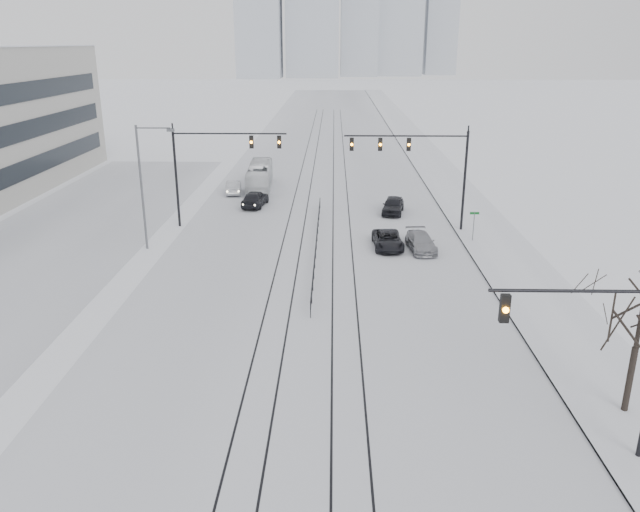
{
  "coord_description": "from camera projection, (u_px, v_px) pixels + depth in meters",
  "views": [
    {
      "loc": [
        1.21,
        -13.36,
        14.43
      ],
      "look_at": [
        0.49,
        19.28,
        3.2
      ],
      "focal_mm": 35.0,
      "sensor_mm": 36.0,
      "label": 1
    }
  ],
  "objects": [
    {
      "name": "street_sign",
      "position": [
        474.0,
        222.0,
        46.84
      ],
      "size": [
        0.7,
        0.06,
        2.4
      ],
      "color": "#595B60",
      "rests_on": "ground"
    },
    {
      "name": "skyline",
      "position": [
        344.0,
        2.0,
        265.97
      ],
      "size": [
        96.0,
        48.0,
        72.0
      ],
      "color": "#A6ACB6",
      "rests_on": "ground"
    },
    {
      "name": "sedan_nb_far",
      "position": [
        393.0,
        205.0,
        55.16
      ],
      "size": [
        2.48,
        4.54,
        1.46
      ],
      "primitive_type": "imported",
      "rotation": [
        0.0,
        0.0,
        -0.18
      ],
      "color": "black",
      "rests_on": "ground"
    },
    {
      "name": "road",
      "position": [
        323.0,
        170.0,
        74.07
      ],
      "size": [
        22.0,
        260.0,
        0.02
      ],
      "primitive_type": "cube",
      "color": "silver",
      "rests_on": "ground"
    },
    {
      "name": "sedan_nb_right",
      "position": [
        421.0,
        242.0,
        45.35
      ],
      "size": [
        2.15,
        4.46,
        1.25
      ],
      "primitive_type": "imported",
      "rotation": [
        0.0,
        0.0,
        0.09
      ],
      "color": "gray",
      "rests_on": "ground"
    },
    {
      "name": "median_fence",
      "position": [
        316.0,
        243.0,
        45.54
      ],
      "size": [
        0.06,
        24.0,
        1.0
      ],
      "color": "black",
      "rests_on": "ground"
    },
    {
      "name": "traffic_mast_nw",
      "position": [
        212.0,
        159.0,
        49.74
      ],
      "size": [
        9.1,
        0.37,
        8.0
      ],
      "color": "black",
      "rests_on": "ground"
    },
    {
      "name": "traffic_mast_ne",
      "position": [
        423.0,
        160.0,
        48.39
      ],
      "size": [
        9.6,
        0.37,
        8.0
      ],
      "color": "black",
      "rests_on": "ground"
    },
    {
      "name": "box_truck",
      "position": [
        260.0,
        176.0,
        64.24
      ],
      "size": [
        2.71,
        9.62,
        2.65
      ],
      "primitive_type": "imported",
      "rotation": [
        0.0,
        0.0,
        3.19
      ],
      "color": "white",
      "rests_on": "ground"
    },
    {
      "name": "traffic_mast_near",
      "position": [
        612.0,
        347.0,
        21.31
      ],
      "size": [
        6.1,
        0.37,
        7.0
      ],
      "color": "black",
      "rests_on": "ground"
    },
    {
      "name": "sedan_nb_front",
      "position": [
        388.0,
        240.0,
        45.88
      ],
      "size": [
        2.22,
        4.51,
        1.23
      ],
      "primitive_type": "imported",
      "rotation": [
        0.0,
        0.0,
        0.04
      ],
      "color": "black",
      "rests_on": "ground"
    },
    {
      "name": "street_light_west",
      "position": [
        145.0,
        179.0,
        44.27
      ],
      "size": [
        2.73,
        0.25,
        9.0
      ],
      "color": "#595B60",
      "rests_on": "ground"
    },
    {
      "name": "tram_rails",
      "position": [
        320.0,
        214.0,
        55.16
      ],
      "size": [
        5.3,
        180.0,
        0.01
      ],
      "color": "black",
      "rests_on": "ground"
    },
    {
      "name": "parking_strip",
      "position": [
        74.0,
        229.0,
        50.85
      ],
      "size": [
        14.0,
        60.0,
        0.03
      ],
      "primitive_type": "cube",
      "color": "silver",
      "rests_on": "ground"
    },
    {
      "name": "curb",
      "position": [
        416.0,
        170.0,
        73.83
      ],
      "size": [
        0.1,
        260.0,
        0.12
      ],
      "primitive_type": "cube",
      "color": "gray",
      "rests_on": "ground"
    },
    {
      "name": "sedan_sb_outer",
      "position": [
        234.0,
        187.0,
        62.39
      ],
      "size": [
        1.88,
        4.16,
        1.32
      ],
      "primitive_type": "imported",
      "rotation": [
        0.0,
        0.0,
        3.26
      ],
      "color": "#B1B4BA",
      "rests_on": "ground"
    },
    {
      "name": "sidewalk_east",
      "position": [
        437.0,
        170.0,
        73.77
      ],
      "size": [
        5.0,
        260.0,
        0.16
      ],
      "primitive_type": "cube",
      "color": "silver",
      "rests_on": "ground"
    },
    {
      "name": "sedan_sb_inner",
      "position": [
        255.0,
        199.0,
        57.44
      ],
      "size": [
        2.42,
        4.63,
        1.51
      ],
      "primitive_type": "imported",
      "rotation": [
        0.0,
        0.0,
        2.99
      ],
      "color": "black",
      "rests_on": "ground"
    }
  ]
}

